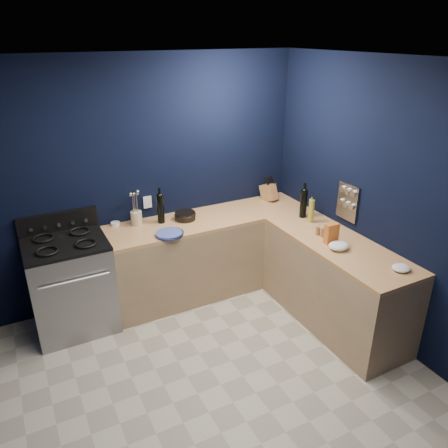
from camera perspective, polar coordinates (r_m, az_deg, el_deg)
floor at (r=3.98m, az=-0.43°, el=-20.42°), size 3.50×3.50×0.02m
ceiling at (r=2.84m, az=-0.60°, el=20.71°), size 3.50×3.50×0.02m
wall_back at (r=4.72m, az=-10.28°, el=5.42°), size 3.50×0.02×2.60m
wall_right at (r=4.22m, az=21.32°, el=1.89°), size 0.02×3.50×2.60m
wall_front at (r=2.10m, az=23.90°, el=-23.21°), size 3.50×0.02×2.60m
cab_back at (r=4.98m, az=-1.80°, el=-4.07°), size 2.30×0.63×0.86m
top_back at (r=4.78m, az=-1.87°, el=0.69°), size 2.30×0.63×0.04m
cab_right at (r=4.56m, az=14.27°, el=-7.72°), size 0.63×1.67×0.86m
top_right at (r=4.35m, az=14.87°, el=-2.67°), size 0.63×1.67×0.04m
gas_range at (r=4.59m, az=-19.34°, el=-7.74°), size 0.76×0.66×0.92m
oven_door at (r=4.33m, az=-18.62°, el=-9.86°), size 0.59×0.02×0.42m
cooktop at (r=4.37m, az=-20.18°, el=-2.43°), size 0.76×0.66×0.03m
backguard at (r=4.61m, az=-20.93°, el=0.24°), size 0.76×0.06×0.20m
spice_panel at (r=4.60m, az=15.91°, el=2.79°), size 0.02×0.28×0.38m
wall_outlet at (r=4.77m, az=-10.01°, el=2.85°), size 0.09×0.02×0.13m
plate_stack at (r=4.37m, az=-7.20°, el=-1.31°), size 0.29×0.29×0.03m
ramekin at (r=4.70m, az=-14.07°, el=0.01°), size 0.10×0.10×0.04m
utensil_crock at (r=4.65m, az=-11.42°, el=0.77°), size 0.15×0.15×0.15m
wine_bottle_back at (r=4.63m, az=-8.31°, el=1.96°), size 0.08×0.08×0.31m
lemon_basket at (r=4.72m, az=-5.11°, el=1.08°), size 0.27×0.27×0.08m
knife_block at (r=5.25m, az=5.89°, el=4.15°), size 0.17×0.25×0.24m
wine_bottle_right at (r=4.80m, az=10.38°, el=2.63°), size 0.09×0.09×0.31m
oil_bottle at (r=4.69m, az=11.37°, el=1.70°), size 0.07×0.07×0.26m
spice_jar_near at (r=4.41m, az=12.83°, el=-1.12°), size 0.05×0.05×0.09m
spice_jar_far at (r=4.44m, az=12.21°, el=-0.89°), size 0.06×0.06×0.09m
crouton_bag at (r=4.28m, az=13.91°, el=-1.22°), size 0.14×0.07×0.20m
towel_front at (r=4.20m, az=14.82°, el=-2.79°), size 0.24×0.22×0.07m
towel_end at (r=4.02m, az=22.22°, el=-5.36°), size 0.17×0.16×0.05m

